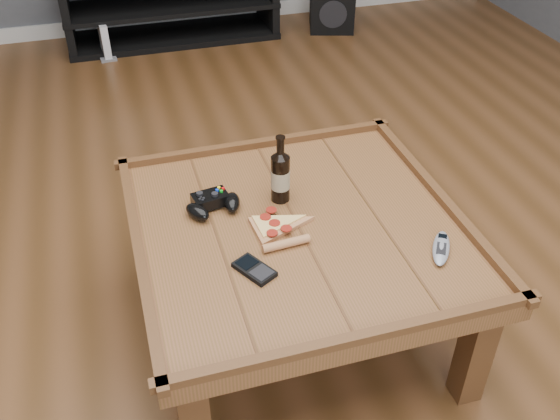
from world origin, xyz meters
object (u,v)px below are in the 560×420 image
object	(u,v)px
beer_bottle	(280,175)
subwoofer	(332,7)
media_console	(171,3)
pizza_slice	(276,228)
coffee_table	(298,240)
game_controller	(213,204)
remote_control	(441,248)
game_console	(105,42)
smartphone	(254,269)

from	to	relation	value
beer_bottle	subwoofer	world-z (taller)	beer_bottle
media_console	pizza_slice	size ratio (longest dim) A/B	5.14
coffee_table	pizza_slice	size ratio (longest dim) A/B	3.78
game_controller	remote_control	xyz separation A→B (m)	(0.60, -0.39, -0.01)
coffee_table	beer_bottle	xyz separation A→B (m)	(-0.01, 0.15, 0.15)
media_console	game_controller	bearing A→B (deg)	-95.15
subwoofer	game_console	xyz separation A→B (m)	(-1.57, -0.07, -0.05)
beer_bottle	smartphone	distance (m)	0.36
game_controller	pizza_slice	bearing A→B (deg)	-53.46
game_console	subwoofer	bearing A→B (deg)	-3.21
media_console	subwoofer	bearing A→B (deg)	-6.23
pizza_slice	subwoofer	xyz separation A→B (m)	(1.18, 2.64, -0.31)
media_console	game_controller	world-z (taller)	game_controller
game_controller	pizza_slice	size ratio (longest dim) A/B	0.72
media_console	remote_control	xyz separation A→B (m)	(0.36, -2.99, 0.22)
beer_bottle	game_controller	xyz separation A→B (m)	(-0.22, 0.00, -0.07)
smartphone	game_console	distance (m)	2.76
smartphone	remote_control	xyz separation A→B (m)	(0.54, -0.07, 0.00)
game_controller	game_console	world-z (taller)	game_controller
subwoofer	game_console	bearing A→B (deg)	-160.42
beer_bottle	game_controller	world-z (taller)	beer_bottle
remote_control	subwoofer	size ratio (longest dim) A/B	0.43
game_console	remote_control	bearing A→B (deg)	-79.17
remote_control	coffee_table	bearing A→B (deg)	179.09
coffee_table	subwoofer	size ratio (longest dim) A/B	2.75
game_controller	smartphone	world-z (taller)	game_controller
game_console	beer_bottle	bearing A→B (deg)	-85.05
coffee_table	pizza_slice	distance (m)	0.10
coffee_table	game_controller	bearing A→B (deg)	147.23
smartphone	subwoofer	distance (m)	3.09
coffee_table	game_controller	xyz separation A→B (m)	(-0.23, 0.15, 0.08)
media_console	smartphone	size ratio (longest dim) A/B	10.07
coffee_table	beer_bottle	bearing A→B (deg)	95.10
smartphone	subwoofer	xyz separation A→B (m)	(1.29, 2.79, -0.31)
media_console	smartphone	bearing A→B (deg)	-93.58
beer_bottle	remote_control	distance (m)	0.54
media_console	game_console	xyz separation A→B (m)	(-0.47, -0.19, -0.14)
beer_bottle	game_console	bearing A→B (deg)	100.64
game_console	media_console	bearing A→B (deg)	16.31
beer_bottle	subwoofer	distance (m)	2.75
coffee_table	remote_control	xyz separation A→B (m)	(0.36, -0.24, 0.07)
pizza_slice	subwoofer	world-z (taller)	pizza_slice
game_controller	game_console	xyz separation A→B (m)	(-0.23, 2.41, -0.37)
beer_bottle	subwoofer	xyz separation A→B (m)	(1.12, 2.48, -0.39)
coffee_table	subwoofer	world-z (taller)	coffee_table
media_console	beer_bottle	xyz separation A→B (m)	(-0.01, -2.60, 0.30)
pizza_slice	remote_control	distance (m)	0.49
pizza_slice	remote_control	bearing A→B (deg)	-31.86
subwoofer	smartphone	bearing A→B (deg)	-97.61
media_console	beer_bottle	size ratio (longest dim) A/B	5.99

